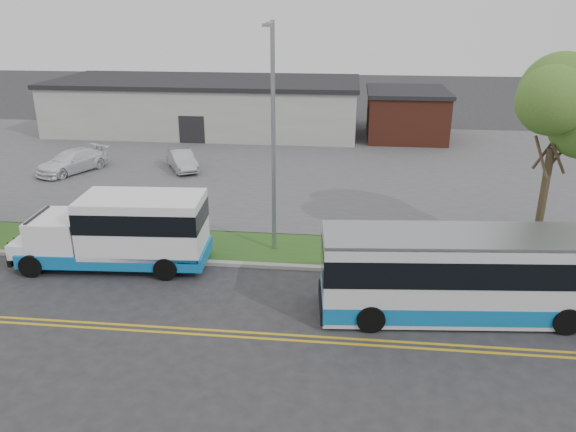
# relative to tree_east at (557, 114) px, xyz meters

# --- Properties ---
(ground) EXTENTS (140.00, 140.00, 0.00)m
(ground) POSITION_rel_tree_east_xyz_m (-14.00, -3.00, -6.20)
(ground) COLOR #28282B
(ground) RESTS_ON ground
(lane_line_north) EXTENTS (70.00, 0.12, 0.01)m
(lane_line_north) POSITION_rel_tree_east_xyz_m (-14.00, -6.85, -6.20)
(lane_line_north) COLOR gold
(lane_line_north) RESTS_ON ground
(lane_line_south) EXTENTS (70.00, 0.12, 0.01)m
(lane_line_south) POSITION_rel_tree_east_xyz_m (-14.00, -7.15, -6.20)
(lane_line_south) COLOR gold
(lane_line_south) RESTS_ON ground
(curb) EXTENTS (80.00, 0.30, 0.15)m
(curb) POSITION_rel_tree_east_xyz_m (-14.00, -1.90, -6.13)
(curb) COLOR #9E9B93
(curb) RESTS_ON ground
(verge) EXTENTS (80.00, 3.30, 0.10)m
(verge) POSITION_rel_tree_east_xyz_m (-14.00, -0.10, -6.15)
(verge) COLOR #29511B
(verge) RESTS_ON ground
(parking_lot) EXTENTS (80.00, 25.00, 0.10)m
(parking_lot) POSITION_rel_tree_east_xyz_m (-14.00, 14.00, -6.15)
(parking_lot) COLOR #4C4C4F
(parking_lot) RESTS_ON ground
(commercial_building) EXTENTS (25.40, 10.40, 4.35)m
(commercial_building) POSITION_rel_tree_east_xyz_m (-20.00, 24.00, -4.02)
(commercial_building) COLOR #9E9E99
(commercial_building) RESTS_ON ground
(brick_wing) EXTENTS (6.30, 7.30, 3.90)m
(brick_wing) POSITION_rel_tree_east_xyz_m (-3.50, 23.00, -4.24)
(brick_wing) COLOR brown
(brick_wing) RESTS_ON ground
(tree_east) EXTENTS (5.20, 5.20, 8.33)m
(tree_east) POSITION_rel_tree_east_xyz_m (0.00, 0.00, 0.00)
(tree_east) COLOR #3B2F20
(tree_east) RESTS_ON verge
(streetlight_near) EXTENTS (0.35, 1.53, 9.50)m
(streetlight_near) POSITION_rel_tree_east_xyz_m (-11.00, -0.27, -0.97)
(streetlight_near) COLOR gray
(streetlight_near) RESTS_ON verge
(shuttle_bus) EXTENTS (8.03, 3.07, 3.02)m
(shuttle_bus) POSITION_rel_tree_east_xyz_m (-16.80, -2.35, -4.59)
(shuttle_bus) COLOR #0F66AA
(shuttle_bus) RESTS_ON ground
(transit_bus) EXTENTS (11.07, 3.45, 3.02)m
(transit_bus) POSITION_rel_tree_east_xyz_m (-3.28, -4.80, -4.68)
(transit_bus) COLOR silver
(transit_bus) RESTS_ON ground
(pedestrian) EXTENTS (0.79, 0.67, 1.84)m
(pedestrian) POSITION_rel_tree_east_xyz_m (-16.58, -0.37, -5.19)
(pedestrian) COLOR black
(pedestrian) RESTS_ON verge
(parked_car_a) EXTENTS (3.07, 4.01, 1.27)m
(parked_car_a) POSITION_rel_tree_east_xyz_m (-18.63, 11.64, -5.47)
(parked_car_a) COLOR #A8AAAF
(parked_car_a) RESTS_ON parking_lot
(parked_car_b) EXTENTS (3.87, 5.18, 1.40)m
(parked_car_b) POSITION_rel_tree_east_xyz_m (-25.43, 10.37, -5.41)
(parked_car_b) COLOR white
(parked_car_b) RESTS_ON parking_lot
(grocery_bag_left) EXTENTS (0.32, 0.32, 0.32)m
(grocery_bag_left) POSITION_rel_tree_east_xyz_m (-16.88, -0.62, -5.94)
(grocery_bag_left) COLOR white
(grocery_bag_left) RESTS_ON verge
(grocery_bag_right) EXTENTS (0.32, 0.32, 0.32)m
(grocery_bag_right) POSITION_rel_tree_east_xyz_m (-16.28, -0.12, -5.94)
(grocery_bag_right) COLOR white
(grocery_bag_right) RESTS_ON verge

